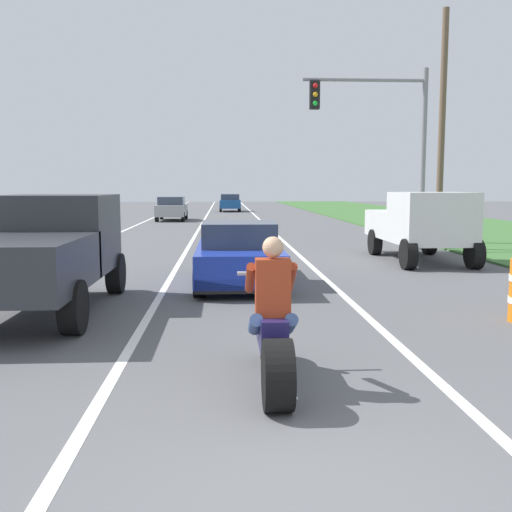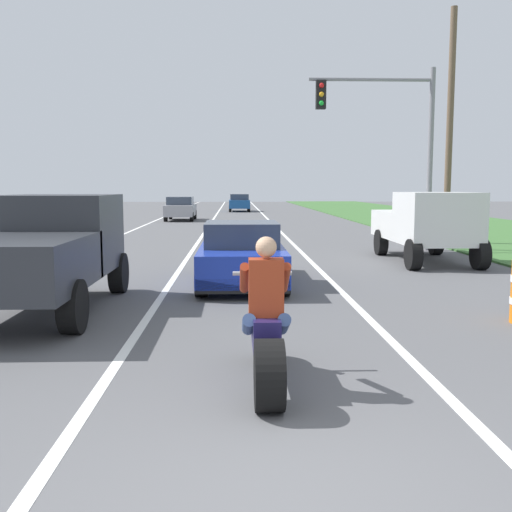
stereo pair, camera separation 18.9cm
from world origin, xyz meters
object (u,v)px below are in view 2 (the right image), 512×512
at_px(sports_car_blue, 242,255).
at_px(distant_car_further_ahead, 239,202).
at_px(pickup_truck_left_lane_dark_grey, 46,247).
at_px(traffic_light_mast_near, 394,131).
at_px(pickup_truck_right_shoulder_white, 426,223).
at_px(distant_car_far_ahead, 181,208).
at_px(motorcycle_with_rider, 266,334).

xyz_separation_m(sports_car_blue, distant_car_further_ahead, (0.24, 38.12, 0.14)).
xyz_separation_m(pickup_truck_left_lane_dark_grey, distant_car_further_ahead, (3.60, 40.86, -0.33)).
bearing_deg(traffic_light_mast_near, distant_car_further_ahead, 98.77).
xyz_separation_m(sports_car_blue, pickup_truck_right_shoulder_white, (5.30, 3.68, 0.48)).
distance_m(sports_car_blue, distant_car_further_ahead, 38.12).
bearing_deg(distant_car_far_ahead, motorcycle_with_rider, -83.12).
distance_m(sports_car_blue, distant_car_far_ahead, 24.86).
xyz_separation_m(motorcycle_with_rider, pickup_truck_right_shoulder_white, (5.12, 10.47, 0.51)).
relative_size(distant_car_far_ahead, distant_car_further_ahead, 1.00).
distance_m(sports_car_blue, traffic_light_mast_near, 9.01).
bearing_deg(distant_car_further_ahead, sports_car_blue, -90.35).
xyz_separation_m(sports_car_blue, pickup_truck_left_lane_dark_grey, (-3.37, -2.74, 0.48)).
height_order(motorcycle_with_rider, pickup_truck_right_shoulder_white, pickup_truck_right_shoulder_white).
height_order(pickup_truck_left_lane_dark_grey, pickup_truck_right_shoulder_white, same).
distance_m(motorcycle_with_rider, distant_car_further_ahead, 44.91).
height_order(motorcycle_with_rider, distant_car_further_ahead, motorcycle_with_rider).
xyz_separation_m(pickup_truck_left_lane_dark_grey, pickup_truck_right_shoulder_white, (8.66, 6.42, 0.00)).
height_order(pickup_truck_left_lane_dark_grey, distant_car_far_ahead, pickup_truck_left_lane_dark_grey).
distance_m(pickup_truck_left_lane_dark_grey, pickup_truck_right_shoulder_white, 10.78).
bearing_deg(pickup_truck_right_shoulder_white, distant_car_further_ahead, 98.36).
bearing_deg(distant_car_far_ahead, pickup_truck_right_shoulder_white, -66.95).
distance_m(sports_car_blue, pickup_truck_right_shoulder_white, 6.46).
bearing_deg(traffic_light_mast_near, sports_car_blue, -127.46).
bearing_deg(motorcycle_with_rider, pickup_truck_left_lane_dark_grey, 131.16).
bearing_deg(motorcycle_with_rider, distant_car_further_ahead, 89.93).
relative_size(traffic_light_mast_near, distant_car_far_ahead, 1.50).
bearing_deg(distant_car_far_ahead, pickup_truck_left_lane_dark_grey, -89.50).
xyz_separation_m(motorcycle_with_rider, sports_car_blue, (-0.18, 6.80, 0.04)).
distance_m(sports_car_blue, pickup_truck_left_lane_dark_grey, 4.37).
xyz_separation_m(distant_car_far_ahead, distant_car_further_ahead, (3.84, 13.52, 0.00)).
bearing_deg(motorcycle_with_rider, pickup_truck_right_shoulder_white, 63.97).
distance_m(traffic_light_mast_near, distant_car_further_ahead, 32.00).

